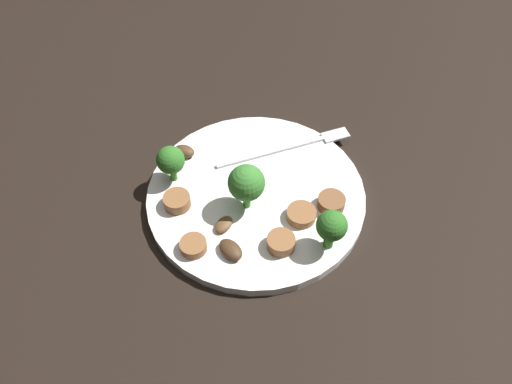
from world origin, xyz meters
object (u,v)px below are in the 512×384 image
broccoli_floret_2 (171,161)px  sausage_slice_4 (331,202)px  sausage_slice_0 (301,214)px  mushroom_0 (231,250)px  broccoli_floret_1 (246,183)px  plate (256,195)px  broccoli_floret_0 (332,227)px  sausage_slice_2 (177,201)px  sausage_slice_3 (281,242)px  fork (294,146)px  sausage_slice_1 (193,246)px  mushroom_2 (224,224)px  mushroom_1 (185,151)px

broccoli_floret_2 → sausage_slice_4: broccoli_floret_2 is taller
sausage_slice_0 → mushroom_0: bearing=-157.8°
broccoli_floret_1 → mushroom_0: (-0.03, -0.06, -0.03)m
plate → broccoli_floret_0: bearing=-51.8°
plate → broccoli_floret_0: broccoli_floret_0 is taller
broccoli_floret_1 → sausage_slice_2: bearing=171.0°
sausage_slice_2 → sausage_slice_3: bearing=-34.0°
broccoli_floret_1 → sausage_slice_2: (-0.08, 0.01, -0.03)m
plate → mushroom_0: size_ratio=8.31×
broccoli_floret_0 → mushroom_0: broccoli_floret_0 is taller
sausage_slice_2 → sausage_slice_3: (0.11, -0.07, -0.00)m
fork → sausage_slice_4: (0.02, -0.10, 0.01)m
sausage_slice_1 → broccoli_floret_1: bearing=37.4°
fork → mushroom_2: (-0.10, -0.11, 0.00)m
sausage_slice_3 → broccoli_floret_2: bearing=134.1°
sausage_slice_0 → sausage_slice_2: bearing=164.3°
sausage_slice_0 → sausage_slice_1: bearing=-169.2°
broccoli_floret_0 → mushroom_2: 0.12m
mushroom_0 → broccoli_floret_1: bearing=66.8°
fork → sausage_slice_4: 0.10m
mushroom_1 → mushroom_2: mushroom_1 is taller
sausage_slice_0 → mushroom_2: size_ratio=1.35×
broccoli_floret_2 → sausage_slice_3: 0.16m
sausage_slice_0 → sausage_slice_3: sausage_slice_3 is taller
mushroom_0 → sausage_slice_2: bearing=126.2°
sausage_slice_4 → mushroom_0: size_ratio=1.02×
fork → sausage_slice_1: bearing=-147.2°
sausage_slice_0 → fork: bearing=82.7°
mushroom_1 → fork: bearing=-3.1°
fork → sausage_slice_2: size_ratio=5.70×
broccoli_floret_2 → mushroom_0: 0.13m
fork → broccoli_floret_1: 0.12m
broccoli_floret_1 → sausage_slice_4: (0.10, -0.02, -0.03)m
fork → broccoli_floret_2: size_ratio=3.55×
broccoli_floret_0 → mushroom_1: broccoli_floret_0 is taller
sausage_slice_1 → plate: bearing=40.8°
broccoli_floret_1 → mushroom_1: broccoli_floret_1 is taller
plate → sausage_slice_4: (0.08, -0.03, 0.01)m
sausage_slice_2 → sausage_slice_3: 0.13m
sausage_slice_2 → broccoli_floret_0: bearing=-26.4°
sausage_slice_0 → mushroom_0: (-0.08, -0.03, 0.00)m
sausage_slice_1 → mushroom_1: size_ratio=1.11×
sausage_slice_1 → sausage_slice_3: size_ratio=0.94×
broccoli_floret_0 → sausage_slice_0: (-0.02, 0.04, -0.03)m
broccoli_floret_1 → plate: bearing=53.4°
broccoli_floret_0 → broccoli_floret_2: (-0.16, 0.12, -0.00)m
mushroom_1 → broccoli_floret_1: bearing=-54.0°
broccoli_floret_1 → mushroom_2: broccoli_floret_1 is taller
sausage_slice_1 → mushroom_0: 0.04m
broccoli_floret_0 → broccoli_floret_1: 0.10m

